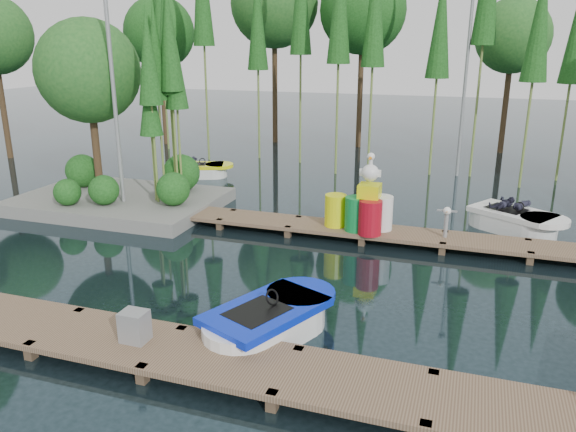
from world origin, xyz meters
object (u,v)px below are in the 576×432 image
(boat_yellow_far, at_px, (200,170))
(yellow_barrel, at_px, (335,210))
(utility_cabinet, at_px, (135,326))
(drum_cluster, at_px, (369,209))
(island, at_px, (108,105))
(boat_blue, at_px, (269,323))

(boat_yellow_far, bearing_deg, yellow_barrel, -38.45)
(utility_cabinet, height_order, drum_cluster, drum_cluster)
(boat_yellow_far, bearing_deg, island, -101.27)
(boat_blue, relative_size, drum_cluster, 1.51)
(utility_cabinet, bearing_deg, boat_blue, 35.22)
(boat_blue, xyz_separation_m, boat_yellow_far, (-6.88, 10.80, -0.02))
(boat_blue, height_order, yellow_barrel, yellow_barrel)
(yellow_barrel, relative_size, drum_cluster, 0.42)
(boat_yellow_far, bearing_deg, drum_cluster, -35.67)
(island, distance_m, yellow_barrel, 7.91)
(boat_blue, bearing_deg, island, 163.70)
(boat_yellow_far, relative_size, utility_cabinet, 5.00)
(boat_blue, bearing_deg, yellow_barrel, 115.77)
(island, distance_m, boat_blue, 10.44)
(boat_blue, bearing_deg, boat_yellow_far, 146.33)
(boat_yellow_far, xyz_separation_m, drum_cluster, (7.63, -5.28, 0.66))
(island, distance_m, utility_cabinet, 10.05)
(utility_cabinet, bearing_deg, drum_cluster, 69.00)
(utility_cabinet, relative_size, drum_cluster, 0.25)
(island, relative_size, utility_cabinet, 12.77)
(island, distance_m, drum_cluster, 8.77)
(boat_yellow_far, distance_m, utility_cabinet, 13.12)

